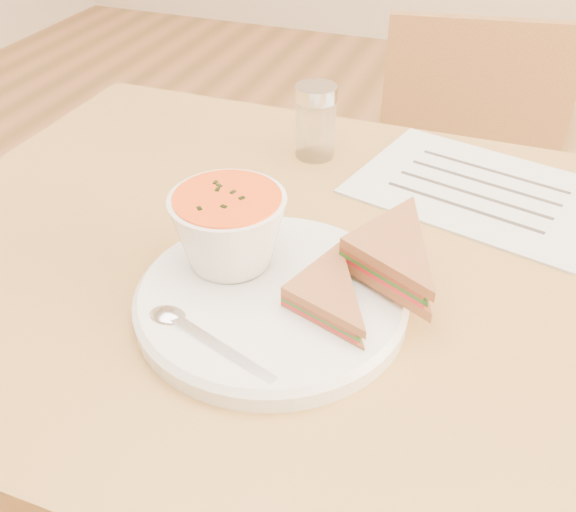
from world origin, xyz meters
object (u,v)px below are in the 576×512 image
at_px(chair_far, 456,250).
at_px(soup_bowl, 229,233).
at_px(dining_table, 326,471).
at_px(plate, 271,300).
at_px(condiment_shaker, 316,122).

distance_m(chair_far, soup_bowl, 0.76).
xyz_separation_m(dining_table, soup_bowl, (-0.10, -0.06, 0.43)).
relative_size(chair_far, soup_bowl, 7.10).
relative_size(chair_far, plate, 3.08).
height_order(chair_far, soup_bowl, soup_bowl).
bearing_deg(plate, condiment_shaker, 100.99).
xyz_separation_m(plate, condiment_shaker, (-0.06, 0.31, 0.04)).
relative_size(chair_far, condiment_shaker, 8.24).
bearing_deg(dining_table, chair_far, 80.42).
distance_m(dining_table, plate, 0.40).
distance_m(soup_bowl, condiment_shaker, 0.28).
bearing_deg(condiment_shaker, dining_table, -65.37).
relative_size(plate, soup_bowl, 2.31).
bearing_deg(chair_far, soup_bowl, 63.56).
distance_m(chair_far, condiment_shaker, 0.55).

